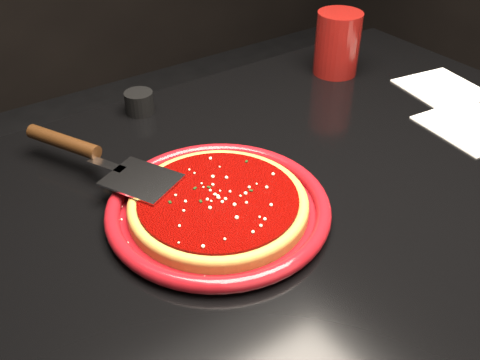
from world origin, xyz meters
The scene contains 12 objects.
table centered at (0.00, 0.00, 0.38)m, with size 1.20×0.80×0.75m, color black.
plate centered at (-0.16, -0.01, 0.76)m, with size 0.33×0.33×0.02m, color maroon.
pizza_crust centered at (-0.16, -0.01, 0.77)m, with size 0.27×0.27×0.01m, color olive.
pizza_crust_rim centered at (-0.16, -0.01, 0.77)m, with size 0.27×0.27×0.02m, color olive.
pizza_sauce centered at (-0.16, -0.01, 0.78)m, with size 0.24×0.24×0.01m, color #6C0200.
parmesan_dusting centered at (-0.16, -0.01, 0.78)m, with size 0.23×0.23×0.01m, color beige, non-canonical shape.
basil_flecks centered at (-0.16, -0.01, 0.78)m, with size 0.21×0.21×0.00m, color black, non-canonical shape.
pizza_server centered at (-0.26, 0.17, 0.79)m, with size 0.10×0.35×0.03m, color silver, non-canonical shape.
cup centered at (0.32, 0.25, 0.82)m, with size 0.10×0.10×0.14m, color maroon.
napkin_a centered at (0.37, -0.07, 0.75)m, with size 0.16×0.16×0.00m, color silver.
napkin_b centered at (0.45, 0.06, 0.75)m, with size 0.15×0.16×0.00m, color silver.
ramekin centered at (-0.12, 0.34, 0.77)m, with size 0.06×0.06×0.04m, color black.
Camera 1 is at (-0.49, -0.53, 1.26)m, focal length 40.00 mm.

